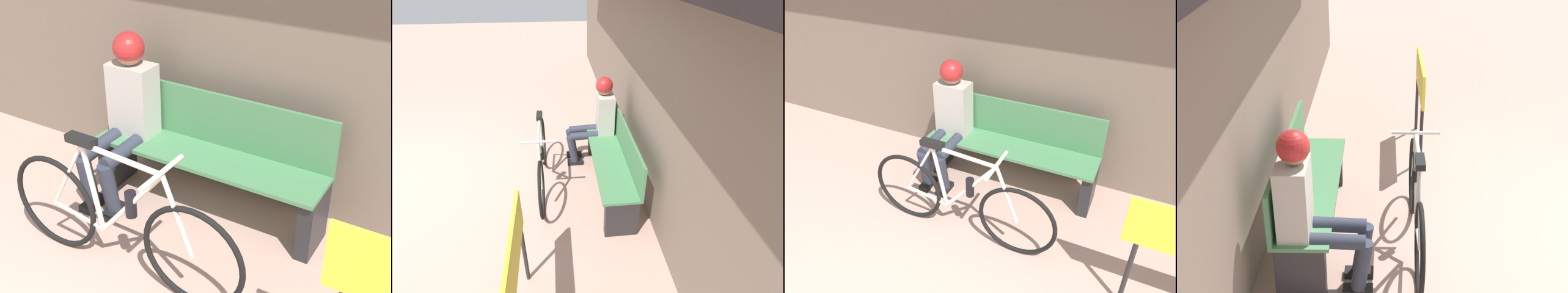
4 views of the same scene
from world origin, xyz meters
The scene contains 4 objects.
storefront_wall centered at (0.00, 3.03, 1.66)m, with size 12.00×0.56×3.20m.
park_bench_near centered at (0.32, 2.66, 0.42)m, with size 1.74×0.42×0.88m.
bicycle centered at (0.18, 1.76, 0.38)m, with size 1.75×0.40×0.92m.
person_seated centered at (-0.34, 2.54, 0.73)m, with size 0.34×0.66×1.27m.
Camera 3 is at (1.42, -0.43, 2.57)m, focal length 35.00 mm.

